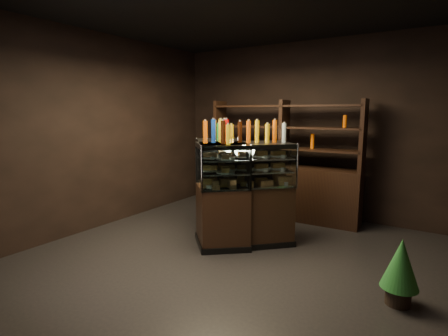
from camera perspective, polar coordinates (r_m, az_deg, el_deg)
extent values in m
plane|color=black|center=(4.41, 1.67, -15.02)|extent=(5.00, 5.00, 0.00)
cube|color=black|center=(6.30, 13.74, 6.12)|extent=(5.00, 0.02, 3.00)
cube|color=black|center=(2.31, -32.42, 0.03)|extent=(5.00, 0.02, 3.00)
cube|color=black|center=(5.74, -20.17, 5.55)|extent=(0.02, 5.00, 3.00)
cube|color=black|center=(4.20, 1.89, 25.67)|extent=(5.00, 5.00, 0.02)
cube|color=black|center=(4.87, 3.27, -7.52)|extent=(1.33, 1.33, 0.82)
cube|color=black|center=(4.99, 3.23, -11.58)|extent=(1.37, 1.37, 0.08)
cube|color=black|center=(4.69, 3.38, 3.76)|extent=(1.33, 1.33, 0.06)
cube|color=silver|center=(4.77, 3.32, -2.69)|extent=(1.26, 1.26, 0.02)
cube|color=silver|center=(4.73, 3.34, -0.40)|extent=(1.26, 1.26, 0.02)
cube|color=silver|center=(4.71, 3.36, 1.68)|extent=(1.26, 1.26, 0.02)
cube|color=white|center=(4.41, 4.45, 0.02)|extent=(0.89, 0.89, 0.58)
cylinder|color=silver|center=(4.64, 11.86, 0.29)|extent=(0.03, 0.03, 0.60)
cylinder|color=silver|center=(4.29, -3.64, -0.24)|extent=(0.03, 0.03, 0.60)
cube|color=black|center=(5.08, -0.47, -6.80)|extent=(1.29, 1.36, 0.82)
cube|color=black|center=(5.20, -0.46, -10.71)|extent=(1.33, 1.40, 0.08)
cube|color=black|center=(4.91, -0.48, 4.02)|extent=(1.29, 1.36, 0.06)
cube|color=silver|center=(4.98, -0.47, -2.15)|extent=(1.22, 1.29, 0.02)
cube|color=silver|center=(4.95, -0.48, 0.03)|extent=(1.22, 1.29, 0.02)
cube|color=silver|center=(4.92, -0.48, 2.02)|extent=(1.22, 1.29, 0.02)
cube|color=white|center=(4.91, -4.23, 0.95)|extent=(0.82, 0.96, 0.58)
cylinder|color=silver|center=(4.29, -3.64, -0.24)|extent=(0.03, 0.03, 0.60)
cylinder|color=silver|center=(5.53, -4.47, 1.88)|extent=(0.03, 0.03, 0.60)
cube|color=#DEB34F|center=(4.62, -2.88, -2.58)|extent=(0.19, 0.19, 0.06)
cube|color=#DEB34F|center=(4.67, 0.31, -2.45)|extent=(0.19, 0.19, 0.06)
cube|color=#DEB34F|center=(4.73, 3.42, -2.31)|extent=(0.19, 0.19, 0.06)
cube|color=#DEB34F|center=(4.81, 6.45, -2.17)|extent=(0.19, 0.19, 0.06)
cube|color=#DEB34F|center=(4.90, 9.38, -2.03)|extent=(0.19, 0.19, 0.06)
cylinder|color=white|center=(4.63, -2.35, -0.39)|extent=(0.24, 0.24, 0.02)
cube|color=#DEB34F|center=(4.62, -2.35, 0.03)|extent=(0.18, 0.18, 0.05)
cylinder|color=white|center=(4.67, 0.53, -0.29)|extent=(0.24, 0.24, 0.02)
cube|color=#DEB34F|center=(4.67, 0.53, 0.12)|extent=(0.18, 0.18, 0.05)
cylinder|color=white|center=(4.73, 3.34, -0.19)|extent=(0.24, 0.24, 0.02)
cube|color=#DEB34F|center=(4.73, 3.35, 0.22)|extent=(0.18, 0.18, 0.05)
cylinder|color=white|center=(4.80, 6.09, -0.10)|extent=(0.24, 0.24, 0.02)
cube|color=#DEB34F|center=(4.79, 6.09, 0.31)|extent=(0.18, 0.18, 0.05)
cylinder|color=white|center=(4.88, 8.75, -0.01)|extent=(0.24, 0.24, 0.02)
cube|color=#DEB34F|center=(4.87, 8.76, 0.40)|extent=(0.18, 0.18, 0.05)
cylinder|color=white|center=(4.60, -2.36, 1.74)|extent=(0.24, 0.24, 0.02)
cube|color=#DEB34F|center=(4.60, -2.37, 2.16)|extent=(0.18, 0.18, 0.05)
cylinder|color=white|center=(4.65, 0.53, 1.82)|extent=(0.24, 0.24, 0.02)
cube|color=#DEB34F|center=(4.65, 0.53, 2.24)|extent=(0.18, 0.18, 0.05)
cylinder|color=white|center=(4.71, 3.36, 1.89)|extent=(0.24, 0.24, 0.02)
cube|color=#DEB34F|center=(4.70, 3.37, 2.31)|extent=(0.18, 0.18, 0.05)
cylinder|color=white|center=(4.77, 6.12, 1.96)|extent=(0.24, 0.24, 0.02)
cube|color=#DEB34F|center=(4.77, 6.13, 2.37)|extent=(0.18, 0.18, 0.05)
cylinder|color=white|center=(4.85, 8.80, 2.02)|extent=(0.24, 0.24, 0.02)
cube|color=#DEB34F|center=(4.85, 8.81, 2.42)|extent=(0.18, 0.18, 0.05)
cube|color=#DEB34F|center=(5.49, -1.45, -0.70)|extent=(0.19, 0.20, 0.06)
cube|color=#DEB34F|center=(5.23, -1.15, -1.19)|extent=(0.19, 0.20, 0.06)
cube|color=#DEB34F|center=(4.97, -0.83, -1.73)|extent=(0.19, 0.20, 0.06)
cube|color=#DEB34F|center=(4.72, -0.47, -2.34)|extent=(0.19, 0.20, 0.06)
cube|color=#DEB34F|center=(4.46, -0.08, -3.01)|extent=(0.19, 0.20, 0.06)
cylinder|color=white|center=(5.41, -1.07, 1.01)|extent=(0.24, 0.24, 0.02)
cube|color=#DEB34F|center=(5.41, -1.07, 1.37)|extent=(0.17, 0.18, 0.05)
cylinder|color=white|center=(5.18, -0.79, 0.64)|extent=(0.24, 0.24, 0.02)
cube|color=#DEB34F|center=(5.17, -0.79, 1.02)|extent=(0.17, 0.18, 0.05)
cylinder|color=white|center=(4.95, -0.48, 0.23)|extent=(0.24, 0.24, 0.02)
cube|color=#DEB34F|center=(4.94, -0.48, 0.63)|extent=(0.17, 0.18, 0.05)
cylinder|color=white|center=(4.71, -0.14, -0.22)|extent=(0.24, 0.24, 0.02)
cube|color=#DEB34F|center=(4.71, -0.14, 0.20)|extent=(0.17, 0.18, 0.05)
cylinder|color=white|center=(4.48, 0.24, -0.71)|extent=(0.24, 0.24, 0.02)
cube|color=#DEB34F|center=(4.47, 0.24, -0.27)|extent=(0.17, 0.18, 0.05)
cylinder|color=white|center=(5.39, -1.08, 2.84)|extent=(0.24, 0.24, 0.02)
cube|color=#DEB34F|center=(5.39, -1.08, 3.20)|extent=(0.17, 0.18, 0.05)
cylinder|color=white|center=(5.16, -0.79, 2.55)|extent=(0.24, 0.24, 0.02)
cube|color=#DEB34F|center=(5.15, -0.79, 2.93)|extent=(0.17, 0.18, 0.05)
cylinder|color=white|center=(4.92, -0.48, 2.23)|extent=(0.24, 0.24, 0.02)
cube|color=#DEB34F|center=(4.92, -0.48, 2.63)|extent=(0.17, 0.18, 0.05)
cylinder|color=white|center=(4.69, -0.14, 1.88)|extent=(0.24, 0.24, 0.02)
cube|color=#DEB34F|center=(4.68, -0.14, 2.29)|extent=(0.17, 0.18, 0.05)
cylinder|color=white|center=(4.45, 0.24, 1.49)|extent=(0.24, 0.24, 0.02)
cube|color=#DEB34F|center=(4.45, 0.24, 1.93)|extent=(0.17, 0.18, 0.05)
cylinder|color=#0F38B2|center=(4.57, -3.01, 5.76)|extent=(0.06, 0.06, 0.28)
cylinder|color=silver|center=(4.56, -3.03, 7.64)|extent=(0.03, 0.03, 0.02)
cylinder|color=black|center=(4.59, -1.56, 5.78)|extent=(0.06, 0.06, 0.28)
cylinder|color=silver|center=(4.58, -1.57, 7.66)|extent=(0.03, 0.03, 0.02)
cylinder|color=#B20C0A|center=(4.61, -0.13, 5.80)|extent=(0.06, 0.06, 0.28)
cylinder|color=silver|center=(4.60, -0.13, 7.67)|extent=(0.03, 0.03, 0.02)
cylinder|color=#147223|center=(4.63, 1.30, 5.82)|extent=(0.06, 0.06, 0.28)
cylinder|color=silver|center=(4.63, 1.30, 7.67)|extent=(0.03, 0.03, 0.02)
cylinder|color=silver|center=(4.66, 2.70, 5.83)|extent=(0.06, 0.06, 0.28)
cylinder|color=silver|center=(4.65, 2.72, 7.67)|extent=(0.03, 0.03, 0.02)
cylinder|color=yellow|center=(4.69, 4.09, 5.84)|extent=(0.06, 0.06, 0.28)
cylinder|color=silver|center=(4.68, 4.11, 7.67)|extent=(0.03, 0.03, 0.02)
cylinder|color=#D8590A|center=(4.72, 5.46, 5.84)|extent=(0.06, 0.06, 0.28)
cylinder|color=silver|center=(4.72, 5.49, 7.66)|extent=(0.03, 0.03, 0.02)
cylinder|color=#0F38B2|center=(4.76, 6.81, 5.85)|extent=(0.06, 0.06, 0.28)
cylinder|color=silver|center=(4.75, 6.85, 7.65)|extent=(0.03, 0.03, 0.02)
cylinder|color=black|center=(4.80, 8.14, 5.85)|extent=(0.06, 0.06, 0.28)
cylinder|color=silver|center=(4.79, 8.19, 7.64)|extent=(0.03, 0.03, 0.02)
cylinder|color=#B20C0A|center=(4.84, 9.45, 5.84)|extent=(0.06, 0.06, 0.28)
cylinder|color=silver|center=(4.83, 9.50, 7.62)|extent=(0.03, 0.03, 0.02)
cylinder|color=#0F38B2|center=(5.41, -1.14, 6.31)|extent=(0.06, 0.06, 0.28)
cylinder|color=silver|center=(5.41, -1.15, 7.90)|extent=(0.03, 0.03, 0.02)
cylinder|color=black|center=(5.30, -1.01, 6.25)|extent=(0.06, 0.06, 0.28)
cylinder|color=silver|center=(5.29, -1.01, 7.87)|extent=(0.03, 0.03, 0.02)
cylinder|color=#B20C0A|center=(5.18, -0.87, 6.18)|extent=(0.06, 0.06, 0.28)
cylinder|color=silver|center=(5.18, -0.87, 7.84)|extent=(0.03, 0.03, 0.02)
cylinder|color=#147223|center=(5.07, -0.72, 6.11)|extent=(0.06, 0.06, 0.28)
cylinder|color=silver|center=(5.06, -0.72, 7.81)|extent=(0.03, 0.03, 0.02)
cylinder|color=silver|center=(4.95, -0.56, 6.04)|extent=(0.06, 0.06, 0.28)
cylinder|color=silver|center=(4.94, -0.57, 7.77)|extent=(0.03, 0.03, 0.02)
cylinder|color=yellow|center=(4.84, -0.40, 5.96)|extent=(0.06, 0.06, 0.28)
cylinder|color=silver|center=(4.83, -0.40, 7.74)|extent=(0.03, 0.03, 0.02)
cylinder|color=#D8590A|center=(4.72, -0.23, 5.88)|extent=(0.06, 0.06, 0.28)
cylinder|color=silver|center=(4.71, -0.23, 7.70)|extent=(0.03, 0.03, 0.02)
cylinder|color=#0F38B2|center=(4.60, -0.05, 5.80)|extent=(0.06, 0.06, 0.28)
cylinder|color=silver|center=(4.60, -0.05, 7.67)|extent=(0.03, 0.03, 0.02)
cylinder|color=black|center=(4.49, 0.13, 5.71)|extent=(0.06, 0.06, 0.28)
cylinder|color=silver|center=(4.48, 0.13, 7.62)|extent=(0.03, 0.03, 0.02)
cylinder|color=#B20C0A|center=(4.37, 0.33, 5.62)|extent=(0.06, 0.06, 0.28)
cylinder|color=silver|center=(4.37, 0.33, 7.58)|extent=(0.03, 0.03, 0.02)
cylinder|color=black|center=(3.89, 26.54, -18.16)|extent=(0.23, 0.23, 0.17)
cone|color=#195A23|center=(3.75, 26.91, -13.74)|extent=(0.34, 0.34, 0.48)
cone|color=#195A23|center=(3.70, 27.09, -11.48)|extent=(0.27, 0.27, 0.33)
cube|color=black|center=(6.13, 9.52, -3.74)|extent=(2.59, 0.53, 0.90)
cube|color=black|center=(6.54, -0.63, 6.05)|extent=(0.08, 0.38, 1.10)
cube|color=black|center=(5.99, 9.77, 5.62)|extent=(0.08, 0.38, 1.10)
cube|color=black|center=(5.66, 21.79, 4.90)|extent=(0.08, 0.38, 1.10)
cube|color=black|center=(6.01, 9.71, 3.24)|extent=(2.54, 0.49, 0.03)
cube|color=black|center=(5.98, 9.80, 6.58)|extent=(2.54, 0.49, 0.03)
cube|color=black|center=(5.98, 9.89, 9.93)|extent=(2.54, 0.49, 0.03)
cylinder|color=#0F38B2|center=(6.41, 1.51, 4.86)|extent=(0.06, 0.06, 0.22)
cylinder|color=black|center=(6.19, 5.49, 4.67)|extent=(0.06, 0.06, 0.22)
cylinder|color=#B20C0A|center=(6.00, 9.74, 4.43)|extent=(0.06, 0.06, 0.22)
cylinder|color=#147223|center=(5.84, 14.24, 4.16)|extent=(0.06, 0.06, 0.22)
cylinder|color=silver|center=(5.72, 18.95, 3.84)|extent=(0.06, 0.06, 0.22)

